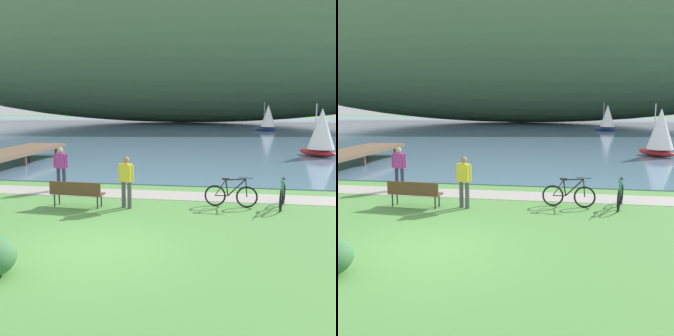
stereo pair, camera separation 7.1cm
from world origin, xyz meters
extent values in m
plane|color=#518E42|center=(0.00, 0.00, 0.00)|extent=(200.00, 200.00, 0.00)
cube|color=#5B7F9E|center=(0.00, 47.77, 0.02)|extent=(180.00, 80.00, 0.04)
ellipsoid|color=#4C7047|center=(-6.08, 63.53, 13.07)|extent=(109.81, 28.00, 26.05)
cube|color=#A39E93|center=(0.00, 6.00, 0.01)|extent=(60.00, 1.50, 0.01)
cube|color=brown|center=(-1.89, 3.83, 0.45)|extent=(1.82, 0.58, 0.05)
cube|color=brown|center=(-1.90, 3.62, 0.68)|extent=(1.80, 0.14, 0.40)
cylinder|color=#2D2D33|center=(-2.65, 4.04, 0.23)|extent=(0.05, 0.05, 0.45)
cylinder|color=#2D2D33|center=(-1.12, 3.95, 0.23)|extent=(0.05, 0.05, 0.45)
cylinder|color=#2D2D33|center=(-2.67, 3.71, 0.23)|extent=(0.05, 0.05, 0.45)
cylinder|color=#2D2D33|center=(-1.14, 3.62, 0.23)|extent=(0.05, 0.05, 0.45)
torus|color=black|center=(3.69, 4.61, 0.36)|extent=(0.72, 0.10, 0.72)
torus|color=black|center=(2.64, 4.66, 0.36)|extent=(0.72, 0.10, 0.72)
cylinder|color=black|center=(3.35, 4.62, 0.67)|extent=(0.61, 0.07, 0.61)
cylinder|color=black|center=(3.31, 4.62, 0.94)|extent=(0.66, 0.07, 0.09)
cylinder|color=black|center=(3.02, 4.64, 0.65)|extent=(0.13, 0.05, 0.54)
cylinder|color=black|center=(2.85, 4.65, 0.37)|extent=(0.43, 0.05, 0.05)
cylinder|color=black|center=(2.81, 4.65, 0.64)|extent=(0.37, 0.05, 0.56)
cylinder|color=black|center=(3.66, 4.61, 0.66)|extent=(0.09, 0.04, 0.60)
cube|color=black|center=(2.98, 4.64, 0.94)|extent=(0.24, 0.11, 0.05)
cylinder|color=black|center=(3.64, 4.61, 1.00)|extent=(0.48, 0.05, 0.02)
torus|color=black|center=(4.76, 4.33, 0.36)|extent=(0.19, 0.72, 0.72)
torus|color=black|center=(4.95, 5.36, 0.36)|extent=(0.19, 0.72, 0.72)
cylinder|color=#1E8C4C|center=(4.82, 4.66, 0.67)|extent=(0.15, 0.60, 0.61)
cylinder|color=#1E8C4C|center=(4.83, 4.70, 0.94)|extent=(0.16, 0.65, 0.09)
cylinder|color=#1E8C4C|center=(4.88, 4.98, 0.65)|extent=(0.07, 0.13, 0.54)
cylinder|color=#1E8C4C|center=(4.91, 5.15, 0.37)|extent=(0.11, 0.42, 0.05)
cylinder|color=#1E8C4C|center=(4.92, 5.19, 0.64)|extent=(0.09, 0.37, 0.56)
cylinder|color=#1E8C4C|center=(4.76, 4.35, 0.66)|extent=(0.05, 0.09, 0.60)
cube|color=black|center=(4.89, 5.02, 0.94)|extent=(0.14, 0.25, 0.05)
cylinder|color=black|center=(4.77, 4.38, 1.00)|extent=(0.11, 0.48, 0.02)
cylinder|color=#282D47|center=(-3.65, 6.27, 0.44)|extent=(0.14, 0.14, 0.88)
cylinder|color=#282D47|center=(-3.41, 6.26, 0.44)|extent=(0.14, 0.14, 0.88)
cube|color=#9E338C|center=(-3.53, 6.27, 1.18)|extent=(0.39, 0.23, 0.60)
sphere|color=tan|center=(-3.53, 6.27, 1.60)|extent=(0.22, 0.22, 0.22)
cylinder|color=#9E338C|center=(-3.79, 6.27, 1.18)|extent=(0.09, 0.09, 0.56)
cylinder|color=#9E338C|center=(-3.27, 6.26, 1.18)|extent=(0.09, 0.09, 0.56)
cylinder|color=#4C4C51|center=(-0.35, 3.98, 0.44)|extent=(0.14, 0.14, 0.88)
cylinder|color=#4C4C51|center=(-0.12, 3.89, 0.44)|extent=(0.14, 0.14, 0.88)
cube|color=yellow|center=(-0.24, 3.93, 1.18)|extent=(0.44, 0.35, 0.60)
sphere|color=#9E7051|center=(-0.24, 3.93, 1.60)|extent=(0.22, 0.22, 0.22)
cylinder|color=yellow|center=(-0.48, 4.03, 1.18)|extent=(0.09, 0.09, 0.56)
cylinder|color=yellow|center=(0.00, 3.83, 1.18)|extent=(0.09, 0.09, 0.56)
ellipsoid|color=#B22323|center=(8.41, 18.63, 0.29)|extent=(2.40, 2.73, 0.50)
cylinder|color=#B2B2B2|center=(8.27, 18.81, 1.96)|extent=(0.07, 0.07, 2.85)
cone|color=white|center=(8.58, 18.42, 1.82)|extent=(2.38, 2.38, 2.57)
ellipsoid|color=navy|center=(6.74, 43.10, 0.30)|extent=(2.99, 2.01, 0.51)
cylinder|color=#B2B2B2|center=(6.53, 43.19, 2.01)|extent=(0.07, 0.07, 2.93)
cone|color=white|center=(6.99, 42.98, 1.87)|extent=(2.32, 2.32, 2.63)
cube|color=brown|center=(-9.00, 11.77, 0.70)|extent=(2.40, 10.00, 0.20)
cylinder|color=brown|center=(-8.04, 11.77, 0.30)|extent=(0.20, 0.20, 0.60)
cylinder|color=brown|center=(-9.96, 15.77, 0.30)|extent=(0.20, 0.20, 0.60)
cylinder|color=brown|center=(-8.04, 15.77, 0.30)|extent=(0.20, 0.20, 0.60)
camera|label=1|loc=(3.31, -9.11, 3.45)|focal=44.59mm
camera|label=2|loc=(3.38, -9.09, 3.45)|focal=44.59mm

